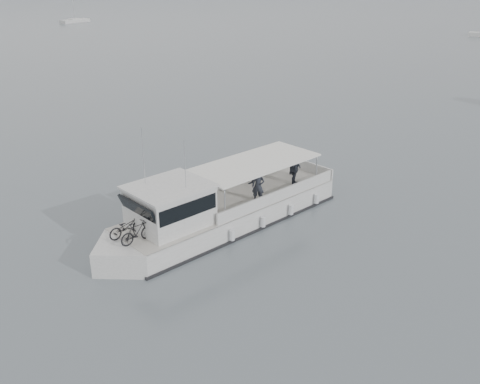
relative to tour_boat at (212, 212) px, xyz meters
name	(u,v)px	position (x,y,z in m)	size (l,w,h in m)	color
ground	(268,210)	(3.46, 1.31, -0.96)	(1400.00, 1400.00, 0.00)	slate
tour_boat	(212,212)	(0.00, 0.00, 0.00)	(13.42, 8.16, 5.84)	white
moored_fleet	(54,0)	(-3.90, 190.02, -0.60)	(391.43, 311.97, 9.53)	white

